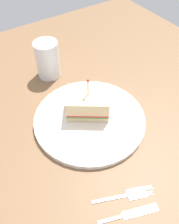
# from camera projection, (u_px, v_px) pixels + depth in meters

# --- Properties ---
(ground_plane) EXTENTS (1.09, 1.09, 0.02)m
(ground_plane) POSITION_uv_depth(u_px,v_px,m) (90.00, 123.00, 0.61)
(ground_plane) COLOR brown
(plate) EXTENTS (0.28, 0.28, 0.01)m
(plate) POSITION_uv_depth(u_px,v_px,m) (90.00, 119.00, 0.59)
(plate) COLOR silver
(plate) RESTS_ON ground_plane
(sandwich_half_center) EXTENTS (0.13, 0.12, 0.10)m
(sandwich_half_center) POSITION_uv_depth(u_px,v_px,m) (88.00, 103.00, 0.58)
(sandwich_half_center) COLOR beige
(sandwich_half_center) RESTS_ON plate
(drink_glass) EXTENTS (0.07, 0.07, 0.11)m
(drink_glass) POSITION_uv_depth(u_px,v_px,m) (48.00, 60.00, 0.69)
(drink_glass) COLOR silver
(drink_glass) RESTS_ON ground_plane
(fork) EXTENTS (0.12, 0.06, 0.00)m
(fork) POSITION_uv_depth(u_px,v_px,m) (129.00, 195.00, 0.47)
(fork) COLOR silver
(fork) RESTS_ON ground_plane
(knife) EXTENTS (0.12, 0.05, 0.00)m
(knife) POSITION_uv_depth(u_px,v_px,m) (131.00, 214.00, 0.44)
(knife) COLOR silver
(knife) RESTS_ON ground_plane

